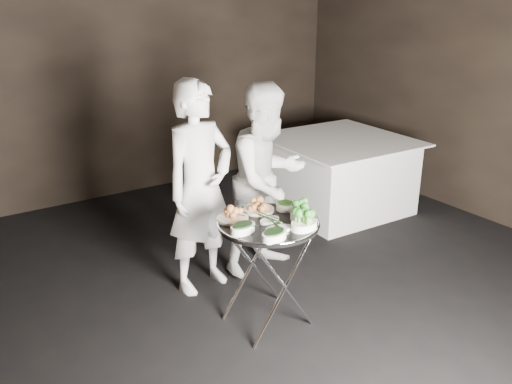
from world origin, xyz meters
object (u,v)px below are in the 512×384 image
dining_table (338,174)px  waiter_left (200,188)px  tray_stand (268,268)px  waiter_right (268,179)px  serving_tray (268,223)px

dining_table → waiter_left: bearing=-162.1°
waiter_left → dining_table: (2.00, 0.64, -0.44)m
tray_stand → waiter_left: 0.84m
waiter_right → waiter_left: bearing=170.1°
serving_tray → dining_table: serving_tray is taller
waiter_right → dining_table: (1.39, 0.67, -0.40)m
tray_stand → dining_table: size_ratio=0.56×
tray_stand → dining_table: dining_table is taller
serving_tray → waiter_right: (0.48, 0.69, 0.02)m
waiter_left → dining_table: bearing=6.5°
tray_stand → serving_tray: 0.34m
waiter_right → serving_tray: bearing=-132.0°
waiter_left → dining_table: waiter_left is taller
waiter_left → waiter_right: 0.61m
dining_table → serving_tray: bearing=-143.9°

